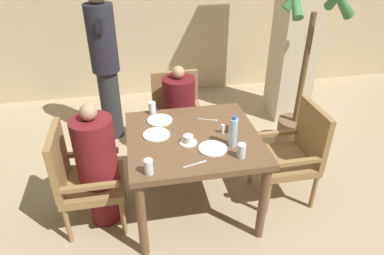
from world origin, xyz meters
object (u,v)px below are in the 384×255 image
object	(u,v)px
plate_main_right	(156,135)
glass_tall_near	(149,167)
plate_main_left	(213,149)
water_bottle	(233,132)
diner_in_left_chair	(98,165)
chair_far_side	(177,114)
plate_dessert_center	(160,120)
glass_tall_mid	(241,151)
glass_tall_far	(152,108)
potted_palm	(302,84)
chair_left_side	(81,176)
standing_host	(105,60)
teacup_with_saucer	(188,140)
diner_in_far_chair	(179,115)
chair_right_side	(294,151)

from	to	relation	value
plate_main_right	glass_tall_near	xyz separation A→B (m)	(-0.10, -0.48, 0.05)
plate_main_left	water_bottle	bearing A→B (deg)	8.42
diner_in_left_chair	glass_tall_near	xyz separation A→B (m)	(0.39, -0.41, 0.24)
chair_far_side	plate_dessert_center	xyz separation A→B (m)	(-0.24, -0.59, 0.28)
glass_tall_mid	plate_main_right	bearing A→B (deg)	144.26
diner_in_left_chair	glass_tall_mid	world-z (taller)	diner_in_left_chair
glass_tall_far	potted_palm	bearing A→B (deg)	11.88
chair_left_side	glass_tall_near	world-z (taller)	chair_left_side
potted_palm	glass_tall_far	distance (m)	1.64
plate_dessert_center	standing_host	bearing A→B (deg)	113.31
plate_dessert_center	teacup_with_saucer	size ratio (longest dim) A/B	1.57
teacup_with_saucer	glass_tall_near	xyz separation A→B (m)	(-0.33, -0.32, 0.03)
diner_in_left_chair	plate_main_right	xyz separation A→B (m)	(0.49, 0.07, 0.19)
water_bottle	plate_main_right	bearing A→B (deg)	155.55
diner_in_far_chair	chair_right_side	distance (m)	1.18
diner_in_far_chair	glass_tall_near	bearing A→B (deg)	-108.55
chair_far_side	glass_tall_mid	size ratio (longest dim) A/B	8.21
chair_right_side	glass_tall_far	bearing A→B (deg)	159.81
plate_dessert_center	glass_tall_near	distance (m)	0.72
chair_left_side	glass_tall_near	bearing A→B (deg)	-37.89
plate_dessert_center	glass_tall_mid	distance (m)	0.83
chair_right_side	water_bottle	world-z (taller)	water_bottle
plate_main_left	potted_palm	bearing A→B (deg)	39.29
plate_main_right	teacup_with_saucer	distance (m)	0.28
plate_main_right	chair_far_side	bearing A→B (deg)	70.61
potted_palm	glass_tall_near	bearing A→B (deg)	-145.13
potted_palm	glass_tall_near	distance (m)	2.09
chair_left_side	plate_dessert_center	xyz separation A→B (m)	(0.68, 0.29, 0.28)
chair_far_side	chair_right_side	bearing A→B (deg)	-44.06
plate_main_left	teacup_with_saucer	world-z (taller)	teacup_with_saucer
diner_in_far_chair	glass_tall_near	world-z (taller)	diner_in_far_chair
chair_right_side	standing_host	bearing A→B (deg)	139.54
plate_main_left	glass_tall_near	size ratio (longest dim) A/B	1.97
potted_palm	glass_tall_mid	world-z (taller)	potted_palm
plate_dessert_center	plate_main_left	bearing A→B (deg)	-55.57
standing_host	plate_dessert_center	size ratio (longest dim) A/B	8.12
plate_main_left	glass_tall_mid	size ratio (longest dim) A/B	1.97
potted_palm	chair_far_side	bearing A→B (deg)	175.42
diner_in_left_chair	teacup_with_saucer	world-z (taller)	diner_in_left_chair
chair_left_side	plate_dessert_center	bearing A→B (deg)	23.44
chair_far_side	potted_palm	distance (m)	1.36
plate_dessert_center	glass_tall_near	size ratio (longest dim) A/B	1.97
plate_main_left	glass_tall_near	world-z (taller)	glass_tall_near
chair_far_side	plate_dessert_center	size ratio (longest dim) A/B	4.17
teacup_with_saucer	glass_tall_far	bearing A→B (deg)	113.27
glass_tall_near	glass_tall_mid	xyz separation A→B (m)	(0.68, 0.06, 0.00)
standing_host	teacup_with_saucer	bearing A→B (deg)	-66.23
chair_far_side	water_bottle	size ratio (longest dim) A/B	3.56
chair_right_side	chair_far_side	bearing A→B (deg)	135.94
chair_far_side	chair_right_side	size ratio (longest dim) A/B	1.00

